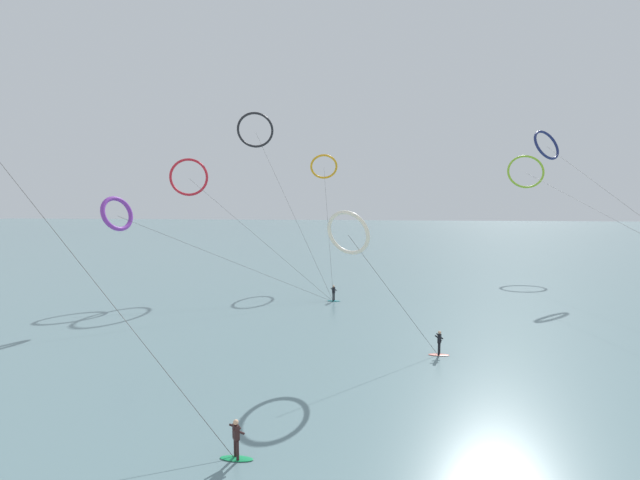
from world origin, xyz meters
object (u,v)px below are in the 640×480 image
(surfer_teal, at_px, (334,294))
(kite_ivory, at_px, (348,233))
(surfer_coral, at_px, (439,345))
(kite_lime, at_px, (526,172))
(kite_charcoal, at_px, (255,130))
(surfer_emerald, at_px, (236,442))
(kite_navy, at_px, (547,145))
(kite_amber, at_px, (324,167))
(kite_crimson, at_px, (189,177))
(kite_violet, at_px, (118,214))

(surfer_teal, xyz_separation_m, kite_ivory, (1.89, -13.91, 7.57))
(surfer_coral, xyz_separation_m, kite_lime, (19.73, 37.60, 14.11))
(surfer_teal, height_order, kite_lime, kite_lime)
(surfer_coral, xyz_separation_m, kite_charcoal, (-19.79, 27.28, 19.24))
(surfer_emerald, bearing_deg, kite_navy, 106.77)
(kite_charcoal, height_order, kite_ivory, kite_charcoal)
(surfer_teal, height_order, kite_ivory, kite_ivory)
(surfer_emerald, relative_size, kite_lime, 0.03)
(surfer_teal, height_order, kite_charcoal, kite_charcoal)
(surfer_teal, distance_m, kite_amber, 20.72)
(kite_navy, xyz_separation_m, kite_crimson, (-44.62, -9.18, -4.40))
(kite_navy, height_order, kite_crimson, kite_navy)
(kite_ivory, height_order, kite_navy, kite_navy)
(kite_charcoal, xyz_separation_m, kite_navy, (38.46, 1.38, -2.33))
(kite_violet, height_order, kite_crimson, kite_crimson)
(kite_charcoal, height_order, kite_violet, kite_charcoal)
(kite_ivory, xyz_separation_m, kite_navy, (24.90, 28.78, 9.34))
(surfer_teal, distance_m, kite_ivory, 15.95)
(kite_ivory, distance_m, kite_navy, 39.19)
(surfer_coral, bearing_deg, kite_navy, 169.66)
(kite_charcoal, xyz_separation_m, kite_violet, (-7.82, -19.69, -10.72))
(kite_ivory, bearing_deg, kite_amber, -53.87)
(kite_navy, bearing_deg, kite_lime, 51.57)
(kite_charcoal, distance_m, kite_amber, 10.55)
(surfer_coral, height_order, kite_navy, kite_navy)
(kite_violet, distance_m, kite_crimson, 12.65)
(surfer_teal, relative_size, kite_violet, 0.08)
(kite_navy, height_order, kite_violet, kite_navy)
(surfer_teal, height_order, kite_violet, kite_violet)
(kite_violet, bearing_deg, kite_crimson, 9.91)
(kite_lime, bearing_deg, surfer_coral, -113.81)
(surfer_emerald, relative_size, kite_crimson, 0.08)
(surfer_teal, xyz_separation_m, surfer_emerald, (-2.22, -25.81, 0.00))
(surfer_teal, bearing_deg, surfer_coral, 55.10)
(surfer_coral, relative_size, kite_lime, 0.03)
(kite_lime, distance_m, kite_violet, 56.32)
(kite_amber, distance_m, kite_violet, 27.65)
(surfer_coral, distance_m, kite_amber, 33.63)
(kite_navy, bearing_deg, surfer_coral, -154.75)
(kite_crimson, bearing_deg, kite_lime, 7.90)
(surfer_emerald, distance_m, kite_amber, 43.03)
(kite_lime, bearing_deg, surfer_emerald, -117.33)
(kite_ivory, bearing_deg, kite_charcoal, -36.05)
(kite_ivory, bearing_deg, kite_violet, 7.78)
(kite_charcoal, xyz_separation_m, kite_lime, (39.52, 10.32, -5.13))
(kite_ivory, distance_m, kite_crimson, 28.24)
(surfer_teal, relative_size, kite_navy, 0.04)
(kite_lime, distance_m, kite_crimson, 49.17)
(kite_amber, height_order, kite_crimson, kite_amber)
(surfer_teal, height_order, kite_navy, kite_navy)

